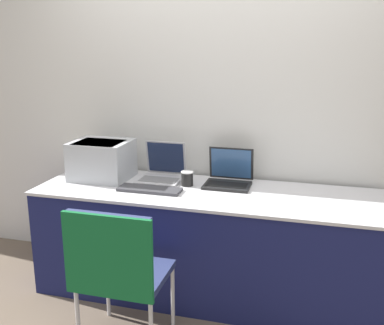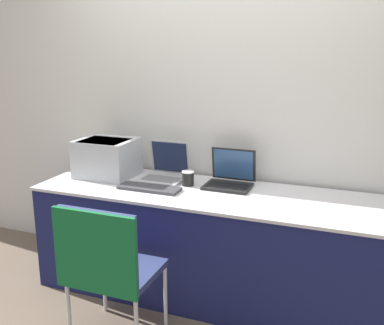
% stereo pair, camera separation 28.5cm
% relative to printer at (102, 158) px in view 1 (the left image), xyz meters
% --- Properties ---
extents(ground_plane, '(14.00, 14.00, 0.00)m').
position_rel_printer_xyz_m(ground_plane, '(0.81, -0.43, -0.90)').
color(ground_plane, '#6B5B4C').
extents(wall_back, '(8.00, 0.05, 2.60)m').
position_rel_printer_xyz_m(wall_back, '(0.81, 0.33, 0.40)').
color(wall_back, silver).
rests_on(wall_back, ground_plane).
extents(table, '(2.31, 0.71, 0.75)m').
position_rel_printer_xyz_m(table, '(0.81, -0.09, -0.52)').
color(table, '#191E51').
rests_on(table, ground_plane).
extents(printer, '(0.40, 0.35, 0.28)m').
position_rel_printer_xyz_m(printer, '(0.00, 0.00, 0.00)').
color(printer, '#B2B7BC').
rests_on(printer, table).
extents(laptop_left, '(0.30, 0.30, 0.27)m').
position_rel_printer_xyz_m(laptop_left, '(0.43, 0.08, -0.09)').
color(laptop_left, '#B7B7BC').
rests_on(laptop_left, table).
extents(laptop_right, '(0.32, 0.28, 0.25)m').
position_rel_printer_xyz_m(laptop_right, '(0.92, 0.09, -0.09)').
color(laptop_right, black).
rests_on(laptop_right, table).
extents(external_keyboard, '(0.43, 0.14, 0.02)m').
position_rel_printer_xyz_m(external_keyboard, '(0.44, -0.19, -0.14)').
color(external_keyboard, '#3D3D42').
rests_on(external_keyboard, table).
extents(coffee_cup, '(0.09, 0.09, 0.10)m').
position_rel_printer_xyz_m(coffee_cup, '(0.65, -0.01, -0.10)').
color(coffee_cup, black).
rests_on(coffee_cup, table).
extents(chair, '(0.49, 0.43, 0.86)m').
position_rel_printer_xyz_m(chair, '(0.49, -0.84, -0.36)').
color(chair, navy).
rests_on(chair, ground_plane).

